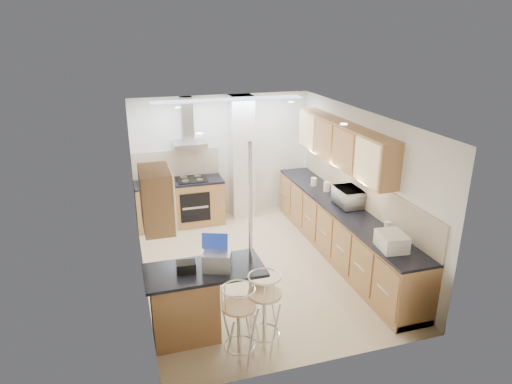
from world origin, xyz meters
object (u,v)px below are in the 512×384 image
object	(u,v)px
laptop	(217,261)
bread_bin	(392,241)
microwave	(348,197)
bar_stool_near	(239,325)
bar_stool_end	(264,313)

from	to	relation	value
laptop	bread_bin	bearing A→B (deg)	18.44
microwave	laptop	size ratio (longest dim) A/B	1.62
laptop	microwave	bearing A→B (deg)	50.99
laptop	bread_bin	world-z (taller)	laptop
laptop	bread_bin	xyz separation A→B (m)	(2.38, -0.10, -0.02)
bar_stool_near	bar_stool_end	xyz separation A→B (m)	(0.35, 0.13, 0.01)
microwave	bar_stool_end	world-z (taller)	microwave
microwave	laptop	xyz separation A→B (m)	(-2.56, -1.49, -0.02)
bar_stool_near	bar_stool_end	world-z (taller)	bar_stool_end
bar_stool_end	bread_bin	size ratio (longest dim) A/B	2.46
bar_stool_near	bread_bin	distance (m)	2.37
microwave	bread_bin	xyz separation A→B (m)	(-0.18, -1.59, -0.04)
laptop	bar_stool_near	size ratio (longest dim) A/B	0.33
bar_stool_near	bar_stool_end	bearing A→B (deg)	31.15
bread_bin	microwave	bearing A→B (deg)	90.15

